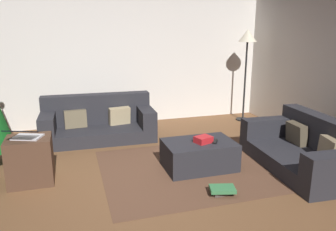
# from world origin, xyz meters

# --- Properties ---
(ground_plane) EXTENTS (6.40, 6.40, 0.00)m
(ground_plane) POSITION_xyz_m (0.00, 0.00, 0.00)
(ground_plane) COLOR brown
(rear_partition) EXTENTS (6.40, 0.12, 2.60)m
(rear_partition) POSITION_xyz_m (0.00, 3.14, 1.30)
(rear_partition) COLOR silver
(rear_partition) RESTS_ON ground_plane
(couch_left) EXTENTS (1.87, 0.90, 0.73)m
(couch_left) POSITION_xyz_m (-0.35, 2.25, 0.28)
(couch_left) COLOR #26262B
(couch_left) RESTS_ON ground_plane
(couch_right) EXTENTS (1.06, 1.80, 0.68)m
(couch_right) POSITION_xyz_m (2.25, 0.17, 0.26)
(couch_right) COLOR #26262B
(couch_right) RESTS_ON ground_plane
(ottoman) EXTENTS (0.94, 0.62, 0.37)m
(ottoman) POSITION_xyz_m (0.83, 0.57, 0.19)
(ottoman) COLOR #26262B
(ottoman) RESTS_ON ground_plane
(gift_box) EXTENTS (0.26, 0.23, 0.09)m
(gift_box) POSITION_xyz_m (0.87, 0.52, 0.42)
(gift_box) COLOR red
(gift_box) RESTS_ON ottoman
(tv_remote) EXTENTS (0.13, 0.16, 0.02)m
(tv_remote) POSITION_xyz_m (1.03, 0.49, 0.38)
(tv_remote) COLOR black
(tv_remote) RESTS_ON ottoman
(side_table) EXTENTS (0.52, 0.44, 0.57)m
(side_table) POSITION_xyz_m (-1.30, 0.76, 0.29)
(side_table) COLOR #4C3323
(side_table) RESTS_ON ground_plane
(laptop) EXTENTS (0.43, 0.46, 0.17)m
(laptop) POSITION_xyz_m (-1.32, 0.71, 0.63)
(laptop) COLOR silver
(laptop) RESTS_ON side_table
(book_stack) EXTENTS (0.32, 0.26, 0.09)m
(book_stack) POSITION_xyz_m (0.80, -0.21, 0.05)
(book_stack) COLOR #4C423D
(book_stack) RESTS_ON ground_plane
(corner_lamp) EXTENTS (0.36, 0.36, 1.83)m
(corner_lamp) POSITION_xyz_m (2.62, 2.56, 1.56)
(corner_lamp) COLOR black
(corner_lamp) RESTS_ON ground_plane
(area_rug) EXTENTS (2.60, 2.00, 0.01)m
(area_rug) POSITION_xyz_m (0.83, 0.57, 0.00)
(area_rug) COLOR brown
(area_rug) RESTS_ON ground_plane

